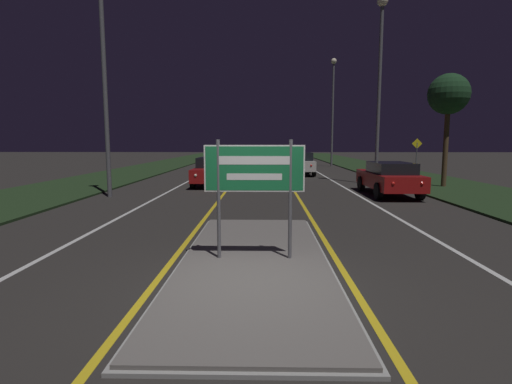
# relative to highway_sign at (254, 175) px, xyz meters

# --- Properties ---
(ground_plane) EXTENTS (160.00, 160.00, 0.00)m
(ground_plane) POSITION_rel_highway_sign_xyz_m (0.00, -1.30, -1.67)
(ground_plane) COLOR #282623
(median_island) EXTENTS (2.80, 7.49, 0.10)m
(median_island) POSITION_rel_highway_sign_xyz_m (0.00, 0.00, -1.63)
(median_island) COLOR #999993
(median_island) RESTS_ON ground_plane
(verge_left) EXTENTS (5.00, 100.00, 0.08)m
(verge_left) POSITION_rel_highway_sign_xyz_m (-9.50, 18.70, -1.63)
(verge_left) COLOR #1E3319
(verge_left) RESTS_ON ground_plane
(verge_right) EXTENTS (5.00, 100.00, 0.08)m
(verge_right) POSITION_rel_highway_sign_xyz_m (9.50, 18.70, -1.63)
(verge_right) COLOR #1E3319
(verge_right) RESTS_ON ground_plane
(centre_line_yellow_left) EXTENTS (0.12, 70.00, 0.01)m
(centre_line_yellow_left) POSITION_rel_highway_sign_xyz_m (-1.59, 23.70, -1.67)
(centre_line_yellow_left) COLOR gold
(centre_line_yellow_left) RESTS_ON ground_plane
(centre_line_yellow_right) EXTENTS (0.12, 70.00, 0.01)m
(centre_line_yellow_right) POSITION_rel_highway_sign_xyz_m (1.59, 23.70, -1.67)
(centre_line_yellow_right) COLOR gold
(centre_line_yellow_right) RESTS_ON ground_plane
(lane_line_white_left) EXTENTS (0.12, 70.00, 0.01)m
(lane_line_white_left) POSITION_rel_highway_sign_xyz_m (-4.20, 23.70, -1.67)
(lane_line_white_left) COLOR silver
(lane_line_white_left) RESTS_ON ground_plane
(lane_line_white_right) EXTENTS (0.12, 70.00, 0.01)m
(lane_line_white_right) POSITION_rel_highway_sign_xyz_m (4.20, 23.70, -1.67)
(lane_line_white_right) COLOR silver
(lane_line_white_right) RESTS_ON ground_plane
(edge_line_white_left) EXTENTS (0.10, 70.00, 0.01)m
(edge_line_white_left) POSITION_rel_highway_sign_xyz_m (-7.20, 23.70, -1.67)
(edge_line_white_left) COLOR silver
(edge_line_white_left) RESTS_ON ground_plane
(edge_line_white_right) EXTENTS (0.10, 70.00, 0.01)m
(edge_line_white_right) POSITION_rel_highway_sign_xyz_m (7.20, 23.70, -1.67)
(edge_line_white_right) COLOR silver
(edge_line_white_right) RESTS_ON ground_plane
(highway_sign) EXTENTS (1.85, 0.07, 2.22)m
(highway_sign) POSITION_rel_highway_sign_xyz_m (0.00, 0.00, 0.00)
(highway_sign) COLOR #56565B
(highway_sign) RESTS_ON median_island
(streetlight_left_near) EXTENTS (0.50, 0.50, 9.04)m
(streetlight_left_near) POSITION_rel_highway_sign_xyz_m (-6.22, 8.95, 4.03)
(streetlight_left_near) COLOR #56565B
(streetlight_left_near) RESTS_ON ground_plane
(streetlight_right_near) EXTENTS (0.55, 0.55, 9.60)m
(streetlight_right_near) POSITION_rel_highway_sign_xyz_m (6.14, 13.97, 4.61)
(streetlight_right_near) COLOR #56565B
(streetlight_right_near) RESTS_ON ground_plane
(streetlight_right_far) EXTENTS (0.50, 0.50, 9.66)m
(streetlight_right_far) POSITION_rel_highway_sign_xyz_m (6.38, 29.55, 4.37)
(streetlight_right_far) COLOR #56565B
(streetlight_right_far) RESTS_ON ground_plane
(car_receding_0) EXTENTS (1.86, 4.60, 1.42)m
(car_receding_0) POSITION_rel_highway_sign_xyz_m (5.52, 9.72, -0.91)
(car_receding_0) COLOR maroon
(car_receding_0) RESTS_ON ground_plane
(car_receding_1) EXTENTS (1.89, 4.57, 1.54)m
(car_receding_1) POSITION_rel_highway_sign_xyz_m (2.63, 20.21, -0.86)
(car_receding_1) COLOR silver
(car_receding_1) RESTS_ON ground_plane
(car_receding_2) EXTENTS (1.85, 4.43, 1.34)m
(car_receding_2) POSITION_rel_highway_sign_xyz_m (2.52, 29.63, -0.96)
(car_receding_2) COLOR black
(car_receding_2) RESTS_ON ground_plane
(car_approaching_0) EXTENTS (1.85, 4.48, 1.46)m
(car_approaching_0) POSITION_rel_highway_sign_xyz_m (-2.50, 13.47, -0.91)
(car_approaching_0) COLOR maroon
(car_approaching_0) RESTS_ON ground_plane
(warning_sign) EXTENTS (0.60, 0.06, 2.38)m
(warning_sign) POSITION_rel_highway_sign_xyz_m (9.13, 16.35, -0.16)
(warning_sign) COLOR #56565B
(warning_sign) RESTS_ON verge_right
(roadside_palm_right) EXTENTS (1.95, 1.95, 5.46)m
(roadside_palm_right) POSITION_rel_highway_sign_xyz_m (9.08, 12.51, 2.81)
(roadside_palm_right) COLOR #4C3823
(roadside_palm_right) RESTS_ON verge_right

